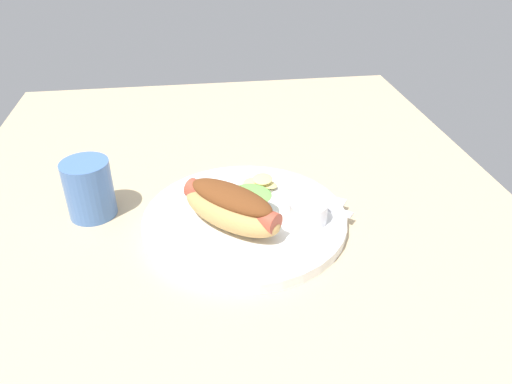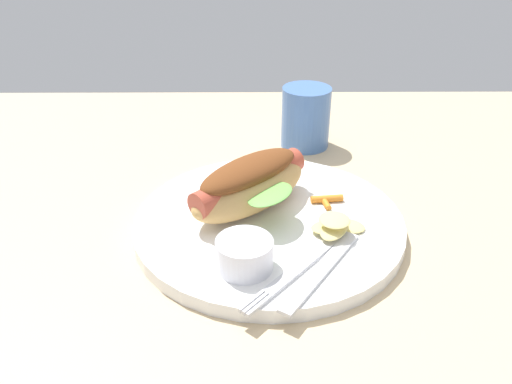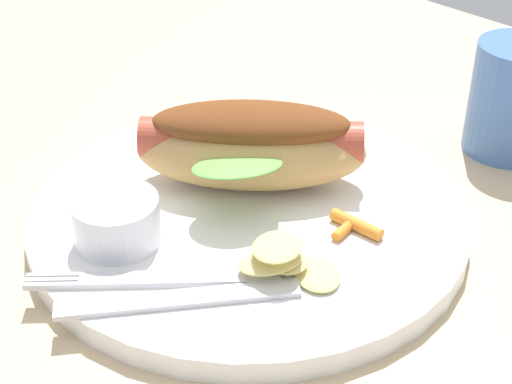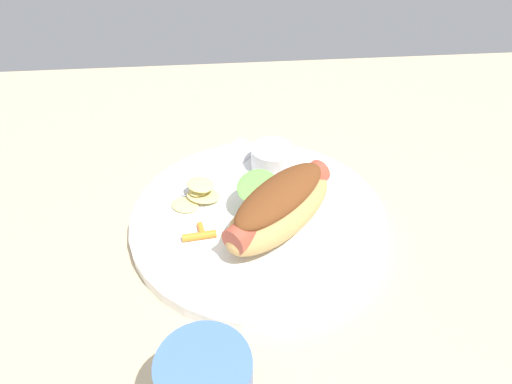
% 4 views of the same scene
% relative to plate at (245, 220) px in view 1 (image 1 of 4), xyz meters
% --- Properties ---
extents(ground_plane, '(1.20, 0.90, 0.02)m').
position_rel_plate_xyz_m(ground_plane, '(0.02, 0.01, -0.02)').
color(ground_plane, tan).
extents(plate, '(0.30, 0.30, 0.02)m').
position_rel_plate_xyz_m(plate, '(0.00, 0.00, 0.00)').
color(plate, white).
rests_on(plate, ground_plane).
extents(hot_dog, '(0.16, 0.16, 0.06)m').
position_rel_plate_xyz_m(hot_dog, '(-0.02, 0.02, 0.04)').
color(hot_dog, tan).
rests_on(hot_dog, plate).
extents(sauce_ramekin, '(0.05, 0.05, 0.03)m').
position_rel_plate_xyz_m(sauce_ramekin, '(-0.03, -0.09, 0.02)').
color(sauce_ramekin, white).
rests_on(sauce_ramekin, plate).
extents(fork, '(0.11, 0.12, 0.00)m').
position_rel_plate_xyz_m(fork, '(0.03, -0.09, 0.01)').
color(fork, silver).
rests_on(fork, plate).
extents(knife, '(0.09, 0.13, 0.00)m').
position_rel_plate_xyz_m(knife, '(0.05, -0.10, 0.01)').
color(knife, silver).
rests_on(knife, plate).
extents(chips_pile, '(0.07, 0.06, 0.02)m').
position_rel_plate_xyz_m(chips_pile, '(0.07, -0.03, 0.02)').
color(chips_pile, '#E0CF7C').
rests_on(chips_pile, plate).
extents(carrot_garnish, '(0.04, 0.03, 0.01)m').
position_rel_plate_xyz_m(carrot_garnish, '(0.07, 0.03, 0.01)').
color(carrot_garnish, orange).
rests_on(carrot_garnish, plate).
extents(drinking_cup, '(0.07, 0.07, 0.09)m').
position_rel_plate_xyz_m(drinking_cup, '(0.06, 0.22, 0.04)').
color(drinking_cup, '#4770B2').
rests_on(drinking_cup, ground_plane).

